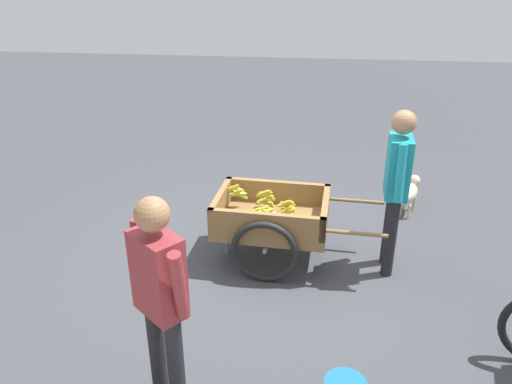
{
  "coord_description": "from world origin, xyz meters",
  "views": [
    {
      "loc": [
        -0.65,
        4.26,
        2.75
      ],
      "look_at": [
        -0.1,
        -0.03,
        0.75
      ],
      "focal_mm": 34.63,
      "sensor_mm": 36.0,
      "label": 1
    }
  ],
  "objects_px": {
    "fruit_cart": "(272,219)",
    "vendor_person": "(397,179)",
    "bystander_person": "(160,291)",
    "dog": "(410,192)"
  },
  "relations": [
    {
      "from": "dog",
      "to": "bystander_person",
      "type": "bearing_deg",
      "value": 56.91
    },
    {
      "from": "dog",
      "to": "bystander_person",
      "type": "height_order",
      "value": "bystander_person"
    },
    {
      "from": "dog",
      "to": "bystander_person",
      "type": "relative_size",
      "value": 0.41
    },
    {
      "from": "bystander_person",
      "to": "dog",
      "type": "bearing_deg",
      "value": -123.09
    },
    {
      "from": "fruit_cart",
      "to": "vendor_person",
      "type": "xyz_separation_m",
      "value": [
        -1.15,
        0.06,
        0.52
      ]
    },
    {
      "from": "vendor_person",
      "to": "fruit_cart",
      "type": "bearing_deg",
      "value": -3.16
    },
    {
      "from": "fruit_cart",
      "to": "dog",
      "type": "distance_m",
      "value": 1.97
    },
    {
      "from": "dog",
      "to": "bystander_person",
      "type": "distance_m",
      "value": 3.82
    },
    {
      "from": "fruit_cart",
      "to": "bystander_person",
      "type": "xyz_separation_m",
      "value": [
        0.51,
        1.94,
        0.49
      ]
    },
    {
      "from": "fruit_cart",
      "to": "vendor_person",
      "type": "height_order",
      "value": "vendor_person"
    }
  ]
}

